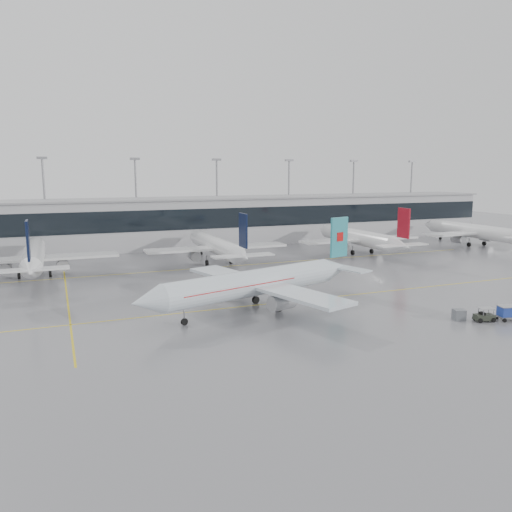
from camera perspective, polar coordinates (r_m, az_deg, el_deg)
name	(u,v)px	position (r m, az deg, el deg)	size (l,w,h in m)	color
ground	(286,302)	(74.08, 3.49, -5.25)	(320.00, 320.00, 0.00)	slate
taxi_line_main	(286,302)	(74.08, 3.49, -5.25)	(120.00, 0.25, 0.01)	gold
taxi_line_north	(223,267)	(101.30, -3.82, -1.22)	(120.00, 0.25, 0.01)	gold
taxi_line_cross	(67,297)	(81.81, -20.78, -4.44)	(0.25, 60.00, 0.01)	gold
terminal	(184,223)	(130.96, -8.24, 3.81)	(180.00, 15.00, 12.00)	#A8A8AC
terminal_glass	(191,219)	(123.52, -7.42, 4.18)	(180.00, 0.20, 5.00)	black
terminal_roof	(183,199)	(130.49, -8.31, 6.52)	(182.00, 16.00, 0.40)	gray
light_masts	(178,193)	(136.27, -8.93, 7.11)	(156.40, 1.00, 22.60)	gray
air_canada_jet	(260,282)	(69.39, 0.51, -3.01)	(37.05, 30.46, 11.97)	silver
parked_jet_b	(34,257)	(99.53, -24.06, -0.06)	(29.64, 36.96, 11.72)	white
parked_jet_c	(217,246)	(104.15, -4.48, 1.14)	(29.64, 36.96, 11.72)	white
parked_jet_d	(360,238)	(119.33, 11.77, 2.04)	(29.64, 36.96, 11.72)	white
parked_jet_e	(474,231)	(141.71, 23.64, 2.60)	(29.64, 36.96, 11.72)	white
baggage_tug	(484,317)	(70.78, 24.63, -6.31)	(3.73, 2.06, 1.77)	#292E24
baggage_cart	(510,312)	(72.64, 27.06, -5.67)	(3.49, 2.46, 1.96)	gray
gse_unit	(459,315)	(70.06, 22.18, -6.24)	(1.40, 1.30, 1.40)	slate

